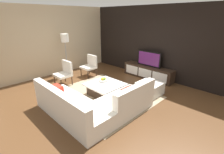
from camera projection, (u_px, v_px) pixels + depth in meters
ground_plane at (105, 97)px, 5.19m from camera, size 14.00×14.00×0.00m
feature_wall_back at (154, 43)px, 6.49m from camera, size 6.40×0.12×2.80m
side_wall_left at (57, 41)px, 6.94m from camera, size 0.12×5.20×2.80m
area_rug at (103, 95)px, 5.25m from camera, size 3.04×2.66×0.01m
media_console at (148, 72)px, 6.69m from camera, size 2.12×0.47×0.50m
television at (149, 59)px, 6.50m from camera, size 1.04×0.06×0.60m
sectional_couch at (93, 105)px, 4.17m from camera, size 2.33×2.32×0.80m
coffee_table at (105, 89)px, 5.25m from camera, size 1.06×1.04×0.38m
accent_chair_near at (65, 72)px, 5.98m from camera, size 0.58×0.51×0.87m
floor_lamp at (65, 41)px, 6.56m from camera, size 0.32×0.32×1.73m
ottoman at (150, 88)px, 5.29m from camera, size 0.70×0.70×0.40m
fruit_bowl at (103, 80)px, 5.35m from camera, size 0.28×0.28×0.14m
accent_chair_far at (90, 64)px, 6.87m from camera, size 0.56×0.51×0.87m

